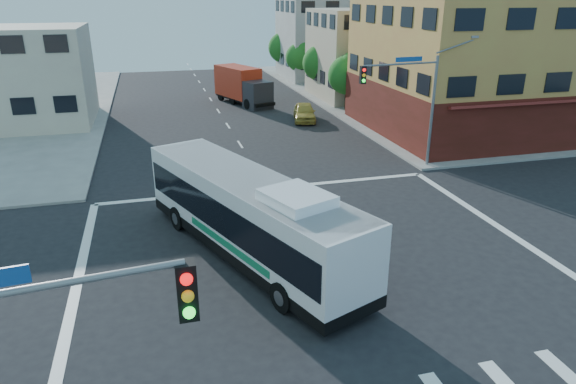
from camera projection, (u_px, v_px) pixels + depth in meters
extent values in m
plane|color=black|center=(321.00, 268.00, 20.94)|extent=(120.00, 120.00, 0.00)
cube|color=gray|center=(508.00, 87.00, 60.87)|extent=(50.00, 50.00, 0.15)
cube|color=gold|center=(492.00, 41.00, 39.89)|extent=(18.00, 15.00, 14.00)
cube|color=#5C1A15|center=(483.00, 105.00, 41.70)|extent=(18.09, 15.08, 4.00)
cube|color=maroon|center=(549.00, 102.00, 34.72)|extent=(16.00, 1.60, 0.51)
cube|color=tan|center=(373.00, 54.00, 54.03)|extent=(12.00, 10.00, 9.00)
cube|color=#A9A9A3|center=(329.00, 39.00, 66.46)|extent=(12.00, 10.00, 10.00)
cube|color=beige|center=(13.00, 77.00, 42.43)|extent=(12.00, 10.00, 8.00)
cylinder|color=gray|center=(432.00, 113.00, 32.00)|extent=(0.18, 0.18, 7.00)
cylinder|color=gray|center=(401.00, 64.00, 30.06)|extent=(5.01, 0.62, 0.12)
cube|color=black|center=(363.00, 75.00, 29.41)|extent=(0.32, 0.30, 1.00)
sphere|color=#FF0C0C|center=(364.00, 70.00, 29.15)|extent=(0.20, 0.20, 0.20)
sphere|color=yellow|center=(364.00, 75.00, 29.26)|extent=(0.20, 0.20, 0.20)
sphere|color=#19FF33|center=(364.00, 81.00, 29.37)|extent=(0.20, 0.20, 0.20)
cube|color=#154792|center=(409.00, 59.00, 30.13)|extent=(1.80, 0.22, 0.28)
cube|color=gray|center=(474.00, 37.00, 31.20)|extent=(0.50, 0.22, 0.14)
cylinder|color=gray|center=(2.00, 294.00, 7.05)|extent=(5.01, 0.62, 0.12)
cube|color=black|center=(187.00, 290.00, 8.06)|extent=(0.32, 0.30, 1.00)
sphere|color=#FF0C0C|center=(186.00, 279.00, 7.80)|extent=(0.20, 0.20, 0.20)
sphere|color=yellow|center=(188.00, 296.00, 7.91)|extent=(0.20, 0.20, 0.20)
sphere|color=#19FF33|center=(189.00, 313.00, 8.02)|extent=(0.20, 0.20, 0.20)
cylinder|color=#331D12|center=(346.00, 101.00, 48.66)|extent=(0.28, 0.28, 1.92)
sphere|color=#1E611B|center=(347.00, 75.00, 47.79)|extent=(3.60, 3.60, 3.60)
sphere|color=#1E611B|center=(353.00, 65.00, 47.29)|extent=(2.52, 2.52, 2.52)
cylinder|color=#331D12|center=(320.00, 87.00, 55.85)|extent=(0.28, 0.28, 1.99)
sphere|color=#1E611B|center=(320.00, 63.00, 54.94)|extent=(3.80, 3.80, 3.80)
sphere|color=#1E611B|center=(325.00, 54.00, 54.42)|extent=(2.66, 2.66, 2.66)
cylinder|color=#331D12|center=(299.00, 76.00, 63.07)|extent=(0.28, 0.28, 1.89)
sphere|color=#1E611B|center=(299.00, 57.00, 62.24)|extent=(3.40, 3.40, 3.40)
sphere|color=#1E611B|center=(303.00, 50.00, 61.76)|extent=(2.38, 2.38, 2.38)
cylinder|color=#331D12|center=(283.00, 67.00, 70.26)|extent=(0.28, 0.28, 2.03)
sphere|color=#1E611B|center=(283.00, 48.00, 69.31)|extent=(4.00, 4.00, 4.00)
sphere|color=#1E611B|center=(286.00, 40.00, 68.78)|extent=(2.80, 2.80, 2.80)
cube|color=black|center=(249.00, 242.00, 21.75)|extent=(7.44, 13.25, 0.49)
cube|color=white|center=(248.00, 213.00, 21.27)|extent=(7.41, 13.22, 3.11)
cube|color=black|center=(248.00, 209.00, 21.20)|extent=(7.32, 12.87, 1.37)
cube|color=black|center=(180.00, 171.00, 26.10)|extent=(2.41, 1.00, 1.48)
cube|color=#E5590C|center=(178.00, 150.00, 25.73)|extent=(1.96, 0.82, 0.31)
cube|color=white|center=(247.00, 180.00, 20.73)|extent=(7.27, 12.95, 0.13)
cube|color=white|center=(297.00, 198.00, 18.18)|extent=(2.70, 2.95, 0.39)
cube|color=#13764B|center=(226.00, 245.00, 20.37)|extent=(2.23, 5.60, 0.31)
cube|color=#13764B|center=(284.00, 227.00, 21.93)|extent=(2.23, 5.60, 0.31)
cylinder|color=black|center=(178.00, 218.00, 24.18)|extent=(0.72, 1.18, 1.14)
cylinder|color=#99999E|center=(175.00, 219.00, 24.10)|extent=(0.25, 0.54, 0.57)
cylinder|color=black|center=(226.00, 205.00, 25.63)|extent=(0.72, 1.18, 1.14)
cylinder|color=#99999E|center=(229.00, 205.00, 25.72)|extent=(0.25, 0.54, 0.57)
cylinder|color=black|center=(282.00, 297.00, 17.90)|extent=(0.72, 1.18, 1.14)
cylinder|color=#99999E|center=(279.00, 298.00, 17.81)|extent=(0.25, 0.54, 0.57)
cylinder|color=black|center=(338.00, 274.00, 19.35)|extent=(0.72, 1.18, 1.14)
cylinder|color=#99999E|center=(341.00, 273.00, 19.43)|extent=(0.25, 0.54, 0.57)
cube|color=#26272C|center=(258.00, 95.00, 49.59)|extent=(2.92, 2.86, 2.59)
cube|color=black|center=(263.00, 92.00, 48.73)|extent=(1.99, 0.81, 1.00)
cube|color=red|center=(238.00, 82.00, 52.18)|extent=(4.20, 6.06, 2.99)
cube|color=black|center=(244.00, 99.00, 51.83)|extent=(4.85, 8.23, 0.30)
cylinder|color=black|center=(248.00, 104.00, 49.46)|extent=(0.61, 1.03, 1.00)
cylinder|color=black|center=(266.00, 102.00, 50.60)|extent=(0.61, 1.03, 1.00)
cylinder|color=black|center=(233.00, 99.00, 51.66)|extent=(0.61, 1.03, 1.00)
cylinder|color=black|center=(250.00, 97.00, 52.79)|extent=(0.61, 1.03, 1.00)
cylinder|color=black|center=(221.00, 96.00, 53.55)|extent=(0.61, 1.03, 1.00)
cylinder|color=black|center=(238.00, 94.00, 54.68)|extent=(0.61, 1.03, 1.00)
imported|color=gold|center=(304.00, 112.00, 44.88)|extent=(2.81, 4.81, 1.54)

